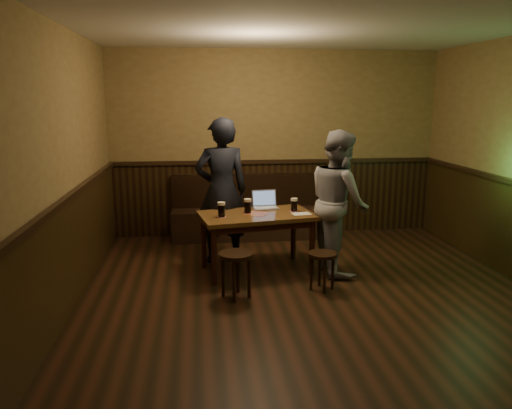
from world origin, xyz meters
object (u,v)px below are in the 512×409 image
object	(u,v)px
pint_left	(222,209)
pint_mid	(248,206)
pub_table	(257,221)
pint_right	(294,205)
laptop	(265,204)
person_grey	(339,202)
person_suit	(221,191)
bench	(245,217)
stool_right	(322,260)
stool_left	(236,262)

from	to	relation	value
pint_left	pint_mid	world-z (taller)	same
pub_table	pint_right	distance (m)	0.51
laptop	person_grey	distance (m)	0.94
laptop	person_suit	size ratio (longest dim) A/B	0.18
bench	laptop	bearing A→B (deg)	-83.35
pint_mid	person_suit	distance (m)	0.51
stool_right	person_suit	bearing A→B (deg)	132.53
pint_mid	laptop	size ratio (longest dim) A/B	0.54
pint_left	bench	bearing A→B (deg)	75.36
stool_left	person_grey	world-z (taller)	person_grey
bench	stool_left	distance (m)	2.35
person_suit	person_grey	size ratio (longest dim) A/B	1.07
person_suit	pint_right	bearing A→B (deg)	150.41
stool_right	pint_mid	xyz separation A→B (m)	(-0.75, 0.74, 0.47)
pint_left	person_grey	world-z (taller)	person_grey
laptop	bench	bearing A→B (deg)	91.54
pint_left	pint_mid	distance (m)	0.36
stool_left	pint_mid	size ratio (longest dim) A/B	2.77
pint_mid	person_grey	bearing A→B (deg)	-7.11
person_suit	pint_mid	bearing A→B (deg)	120.00
pint_right	laptop	size ratio (longest dim) A/B	0.50
stool_right	pint_left	xyz separation A→B (m)	(-1.07, 0.58, 0.47)
pub_table	person_suit	size ratio (longest dim) A/B	0.79
bench	stool_right	xyz separation A→B (m)	(0.64, -2.22, 0.03)
pint_left	person_grey	xyz separation A→B (m)	(1.41, 0.03, 0.05)
pint_right	laptop	bearing A→B (deg)	144.32
pint_left	person_suit	size ratio (longest dim) A/B	0.10
person_suit	laptop	bearing A→B (deg)	159.50
pint_left	laptop	xyz separation A→B (m)	(0.57, 0.43, -0.03)
bench	laptop	size ratio (longest dim) A/B	6.62
pub_table	pint_right	xyz separation A→B (m)	(0.47, 0.07, 0.18)
pub_table	laptop	bearing A→B (deg)	54.85
bench	pint_mid	bearing A→B (deg)	-94.06
stool_left	person_suit	world-z (taller)	person_suit
stool_left	person_suit	distance (m)	1.36
stool_right	laptop	world-z (taller)	laptop
pint_mid	bench	bearing A→B (deg)	85.94
stool_right	pint_left	distance (m)	1.31
stool_left	laptop	world-z (taller)	laptop
person_grey	pint_mid	bearing A→B (deg)	77.24
stool_right	pint_right	distance (m)	0.92
pint_right	person_suit	xyz separation A→B (m)	(-0.87, 0.37, 0.12)
laptop	person_suit	bearing A→B (deg)	160.97
bench	stool_left	world-z (taller)	bench
pint_mid	pub_table	bearing A→B (deg)	-22.40
bench	stool_right	distance (m)	2.31
stool_right	pint_mid	bearing A→B (deg)	135.32
stool_left	pint_mid	bearing A→B (deg)	75.98
pint_right	person_suit	size ratio (longest dim) A/B	0.09
pub_table	pint_mid	world-z (taller)	pint_mid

